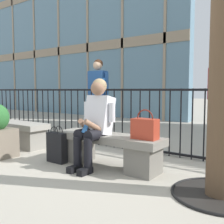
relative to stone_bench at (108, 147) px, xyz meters
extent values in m
plane|color=#A8A091|center=(0.00, 0.00, -0.27)|extent=(60.00, 60.00, 0.00)
cube|color=gray|center=(0.00, 0.00, 0.13)|extent=(1.60, 0.44, 0.10)
cube|color=slate|center=(-0.56, 0.00, -0.10)|extent=(0.36, 0.37, 0.35)
cube|color=slate|center=(0.56, 0.00, -0.10)|extent=(0.36, 0.37, 0.35)
cylinder|color=black|center=(-0.21, -0.18, 0.20)|extent=(0.15, 0.40, 0.15)
cylinder|color=black|center=(-0.21, -0.38, -0.05)|extent=(0.11, 0.11, 0.45)
cube|color=black|center=(-0.21, -0.44, -0.23)|extent=(0.09, 0.22, 0.08)
cylinder|color=black|center=(-0.03, -0.18, 0.20)|extent=(0.15, 0.40, 0.15)
cylinder|color=black|center=(-0.03, -0.38, -0.05)|extent=(0.11, 0.11, 0.45)
cube|color=black|center=(-0.03, -0.44, -0.23)|extent=(0.09, 0.22, 0.08)
cube|color=silver|center=(-0.12, -0.04, 0.44)|extent=(0.36, 0.30, 0.55)
cylinder|color=silver|center=(-0.34, -0.04, 0.49)|extent=(0.08, 0.08, 0.26)
cylinder|color=#8E664C|center=(-0.20, -0.26, 0.32)|extent=(0.16, 0.28, 0.20)
cylinder|color=silver|center=(0.10, -0.04, 0.49)|extent=(0.08, 0.08, 0.26)
cylinder|color=#8E664C|center=(-0.04, -0.26, 0.32)|extent=(0.16, 0.28, 0.20)
cube|color=#2D6BB7|center=(-0.12, -0.32, 0.30)|extent=(0.07, 0.10, 0.13)
sphere|color=#8E664C|center=(-0.12, -0.06, 0.81)|extent=(0.20, 0.20, 0.20)
sphere|color=#997F59|center=(-0.12, -0.03, 0.84)|extent=(0.20, 0.20, 0.20)
cube|color=#B23823|center=(0.58, -0.01, 0.31)|extent=(0.32, 0.17, 0.25)
torus|color=maroon|center=(0.58, -0.01, 0.44)|extent=(0.22, 0.02, 0.22)
cube|color=black|center=(-0.73, -0.26, -0.05)|extent=(0.32, 0.13, 0.44)
torus|color=black|center=(-0.73, -0.31, 0.19)|extent=(0.15, 0.01, 0.15)
torus|color=black|center=(-0.73, -0.22, 0.19)|extent=(0.15, 0.01, 0.15)
cylinder|color=black|center=(-1.52, 1.55, 0.18)|extent=(0.13, 0.13, 0.90)
cube|color=black|center=(-1.52, 1.51, -0.24)|extent=(0.09, 0.22, 0.06)
cylinder|color=black|center=(-1.32, 1.55, 0.18)|extent=(0.13, 0.13, 0.90)
cube|color=black|center=(-1.32, 1.51, -0.24)|extent=(0.09, 0.22, 0.06)
cube|color=#234C8C|center=(-1.42, 1.55, 0.91)|extent=(0.40, 0.25, 0.56)
cylinder|color=#234C8C|center=(-1.66, 1.55, 0.89)|extent=(0.08, 0.08, 0.52)
cylinder|color=#234C8C|center=(-1.19, 1.55, 0.89)|extent=(0.08, 0.08, 0.52)
sphere|color=#DBAD89|center=(-1.42, 1.55, 1.31)|extent=(0.20, 0.20, 0.20)
sphere|color=#472816|center=(-1.42, 1.57, 1.34)|extent=(0.20, 0.20, 0.20)
cube|color=#2D6BB7|center=(-1.18, 1.45, 0.96)|extent=(0.07, 0.01, 0.14)
cylinder|color=#383D4C|center=(1.03, 1.66, 0.18)|extent=(0.13, 0.13, 0.90)
cube|color=black|center=(1.03, 1.62, -0.24)|extent=(0.09, 0.22, 0.06)
cylinder|color=maroon|center=(0.89, 1.66, 0.89)|extent=(0.08, 0.08, 0.52)
cylinder|color=black|center=(-4.24, 1.04, 0.27)|extent=(0.02, 0.02, 1.08)
cylinder|color=black|center=(-4.06, 1.04, 0.27)|extent=(0.02, 0.02, 1.08)
cylinder|color=black|center=(-3.88, 1.04, 0.27)|extent=(0.02, 0.02, 1.08)
cylinder|color=black|center=(-3.70, 1.04, 0.27)|extent=(0.02, 0.02, 1.08)
cylinder|color=black|center=(-3.52, 1.04, 0.27)|extent=(0.02, 0.02, 1.08)
cylinder|color=black|center=(-3.34, 1.04, 0.27)|extent=(0.02, 0.02, 1.08)
cylinder|color=black|center=(-3.16, 1.04, 0.27)|extent=(0.02, 0.02, 1.08)
cylinder|color=black|center=(-2.98, 1.04, 0.27)|extent=(0.02, 0.02, 1.08)
cylinder|color=black|center=(-2.80, 1.04, 0.27)|extent=(0.02, 0.02, 1.08)
cylinder|color=black|center=(-2.62, 1.04, 0.27)|extent=(0.02, 0.02, 1.08)
cylinder|color=black|center=(-2.44, 1.04, 0.27)|extent=(0.02, 0.02, 1.08)
cylinder|color=black|center=(-2.25, 1.04, 0.27)|extent=(0.02, 0.02, 1.08)
cylinder|color=black|center=(-2.07, 1.04, 0.27)|extent=(0.02, 0.02, 1.08)
cylinder|color=black|center=(-1.89, 1.04, 0.27)|extent=(0.02, 0.02, 1.08)
cylinder|color=black|center=(-1.71, 1.04, 0.27)|extent=(0.02, 0.02, 1.08)
cylinder|color=black|center=(-1.53, 1.04, 0.27)|extent=(0.02, 0.02, 1.08)
cylinder|color=black|center=(-1.35, 1.04, 0.27)|extent=(0.02, 0.02, 1.08)
cylinder|color=black|center=(-1.17, 1.04, 0.27)|extent=(0.02, 0.02, 1.08)
cylinder|color=black|center=(-0.99, 1.04, 0.27)|extent=(0.02, 0.02, 1.08)
cylinder|color=black|center=(-0.81, 1.04, 0.27)|extent=(0.02, 0.02, 1.08)
cylinder|color=black|center=(-0.63, 1.04, 0.27)|extent=(0.02, 0.02, 1.08)
cylinder|color=black|center=(-0.45, 1.04, 0.27)|extent=(0.02, 0.02, 1.08)
cylinder|color=black|center=(-0.27, 1.04, 0.27)|extent=(0.02, 0.02, 1.08)
cylinder|color=black|center=(-0.09, 1.04, 0.27)|extent=(0.02, 0.02, 1.08)
cylinder|color=black|center=(0.09, 1.04, 0.27)|extent=(0.02, 0.02, 1.08)
cylinder|color=black|center=(0.27, 1.04, 0.27)|extent=(0.02, 0.02, 1.08)
cylinder|color=black|center=(0.45, 1.04, 0.27)|extent=(0.02, 0.02, 1.08)
cylinder|color=black|center=(0.63, 1.04, 0.27)|extent=(0.02, 0.02, 1.08)
cylinder|color=black|center=(0.81, 1.04, 0.27)|extent=(0.02, 0.02, 1.08)
cylinder|color=black|center=(0.99, 1.04, 0.27)|extent=(0.02, 0.02, 1.08)
cylinder|color=black|center=(1.17, 1.04, 0.27)|extent=(0.02, 0.02, 1.08)
cube|color=black|center=(0.00, 1.04, -0.22)|extent=(9.56, 0.04, 0.04)
cube|color=black|center=(0.00, 1.04, 0.79)|extent=(9.56, 0.04, 0.04)
cylinder|color=black|center=(1.51, -0.14, -0.27)|extent=(0.94, 0.94, 0.01)
torus|color=black|center=(1.51, -0.14, -0.26)|extent=(0.97, 0.97, 0.03)
cube|color=gray|center=(-2.31, 0.09, 0.13)|extent=(1.60, 0.44, 0.10)
cube|color=gray|center=(-1.75, 0.09, -0.10)|extent=(0.36, 0.37, 0.35)
cube|color=slate|center=(-6.79, 5.64, 4.23)|extent=(11.95, 0.40, 9.00)
cube|color=gray|center=(-10.20, 5.43, 4.23)|extent=(0.10, 0.04, 9.00)
cube|color=gray|center=(-8.49, 5.43, 4.23)|extent=(0.10, 0.04, 9.00)
cube|color=gray|center=(-6.79, 5.43, 4.23)|extent=(0.10, 0.04, 9.00)
cube|color=gray|center=(-5.08, 5.43, 4.23)|extent=(0.10, 0.04, 9.00)
cube|color=gray|center=(-6.79, 5.43, 2.53)|extent=(11.95, 0.04, 0.36)
camera|label=1|loc=(2.12, -2.83, 0.78)|focal=41.91mm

